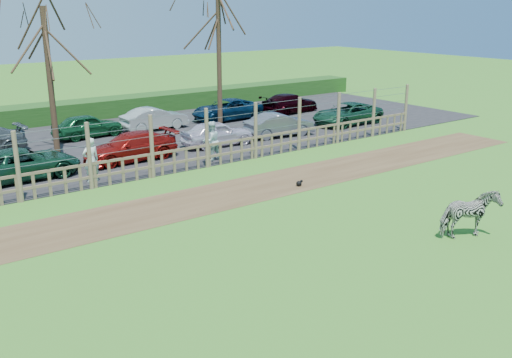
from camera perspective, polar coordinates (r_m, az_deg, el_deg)
ground at (r=16.43m, az=2.35°, el=-6.32°), size 120.00×120.00×0.00m
dirt_strip at (r=19.90m, az=-5.74°, el=-2.16°), size 34.00×2.80×0.01m
asphalt at (r=28.66m, az=-16.00°, el=3.21°), size 44.00×13.00×0.04m
hedge at (r=35.10m, az=-20.15°, el=6.14°), size 46.00×2.00×1.10m
fence at (r=22.64m, az=-10.32°, el=2.11°), size 30.16×0.16×2.50m
tree_mid at (r=26.41m, az=-20.22°, el=12.40°), size 4.80×4.80×6.83m
tree_right at (r=30.61m, az=-3.76°, el=14.54°), size 4.80×4.80×7.35m
zebra at (r=17.58m, az=20.56°, el=-3.35°), size 1.85×1.25×1.43m
visitor_a at (r=22.45m, az=-16.17°, el=1.84°), size 0.66×0.46×1.72m
visitor_b at (r=24.70m, az=-4.50°, el=3.80°), size 0.89×0.73×1.72m
crow at (r=21.42m, az=4.34°, el=-0.43°), size 0.28×0.21×0.23m
car_2 at (r=23.84m, az=-22.30°, el=1.44°), size 4.35×2.07×1.20m
car_3 at (r=25.30m, az=-12.43°, el=3.15°), size 4.19×1.83×1.20m
car_4 at (r=27.45m, az=-3.90°, el=4.58°), size 3.62×1.68×1.20m
car_5 at (r=29.45m, az=2.34°, el=5.45°), size 3.77×1.72×1.20m
car_6 at (r=32.94m, az=9.12°, el=6.47°), size 4.36×2.08×1.20m
car_10 at (r=30.40m, az=-16.48°, el=5.13°), size 3.63×1.70×1.20m
car_11 at (r=31.55m, az=-10.12°, el=5.97°), size 3.66×1.34×1.20m
car_12 at (r=33.91m, az=-2.91°, el=6.96°), size 4.37×2.11×1.20m
car_13 at (r=36.21m, az=3.40°, el=7.58°), size 4.33×2.24×1.20m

